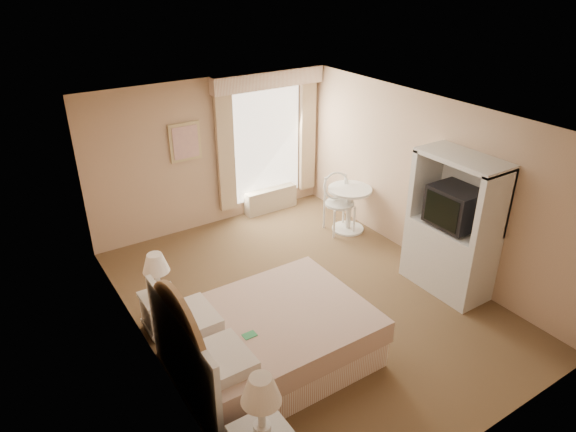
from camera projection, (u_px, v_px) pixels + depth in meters
room at (307, 217)px, 6.40m from camera, size 4.21×5.51×2.51m
window at (269, 139)px, 8.86m from camera, size 2.05×0.22×2.51m
framed_art at (185, 142)px, 8.08m from camera, size 0.52×0.04×0.62m
bed at (263, 340)px, 5.69m from camera, size 2.14×1.67×1.48m
nightstand_far at (161, 303)px, 6.22m from camera, size 0.44×0.44×1.07m
round_table at (349, 202)px, 8.53m from camera, size 0.72×0.72×0.76m
cafe_chair at (338, 198)px, 8.51m from camera, size 0.56×0.56×1.00m
armoire at (452, 236)px, 6.88m from camera, size 0.58×1.17×1.94m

